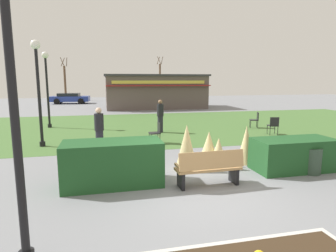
# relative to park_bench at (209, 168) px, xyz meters

# --- Properties ---
(ground_plane) EXTENTS (80.00, 80.00, 0.00)m
(ground_plane) POSITION_rel_park_bench_xyz_m (-0.39, -0.33, -0.48)
(ground_plane) COLOR slate
(lawn_patch) EXTENTS (36.00, 12.00, 0.01)m
(lawn_patch) POSITION_rel_park_bench_xyz_m (-0.39, 10.01, -0.48)
(lawn_patch) COLOR #446B33
(lawn_patch) RESTS_ON ground_plane
(park_bench) EXTENTS (1.72, 0.59, 0.95)m
(park_bench) POSITION_rel_park_bench_xyz_m (0.00, 0.00, 0.00)
(park_bench) COLOR tan
(park_bench) RESTS_ON ground_plane
(hedge_left) EXTENTS (2.50, 1.10, 1.15)m
(hedge_left) POSITION_rel_park_bench_xyz_m (-2.37, 0.65, 0.09)
(hedge_left) COLOR #1E4C23
(hedge_left) RESTS_ON ground_plane
(hedge_right) EXTENTS (2.41, 1.10, 0.96)m
(hedge_right) POSITION_rel_park_bench_xyz_m (2.95, 0.70, -0.00)
(hedge_right) COLOR #1E4C23
(hedge_right) RESTS_ON ground_plane
(ornamental_grass_behind_left) EXTENTS (0.55, 0.55, 1.25)m
(ornamental_grass_behind_left) POSITION_rel_park_bench_xyz_m (1.90, 1.66, 0.14)
(ornamental_grass_behind_left) COLOR #D1BC7F
(ornamental_grass_behind_left) RESTS_ON ground_plane
(ornamental_grass_behind_right) EXTENTS (0.71, 0.71, 1.09)m
(ornamental_grass_behind_right) POSITION_rel_park_bench_xyz_m (0.65, 1.73, 0.06)
(ornamental_grass_behind_right) COLOR #D1BC7F
(ornamental_grass_behind_right) RESTS_ON ground_plane
(ornamental_grass_behind_center) EXTENTS (0.65, 0.65, 0.95)m
(ornamental_grass_behind_center) POSITION_rel_park_bench_xyz_m (0.81, 1.33, -0.00)
(ornamental_grass_behind_center) COLOR #D1BC7F
(ornamental_grass_behind_center) RESTS_ON ground_plane
(ornamental_grass_behind_far) EXTENTS (0.69, 0.69, 1.39)m
(ornamental_grass_behind_far) POSITION_rel_park_bench_xyz_m (-0.18, 1.41, 0.21)
(ornamental_grass_behind_far) COLOR #D1BC7F
(ornamental_grass_behind_far) RESTS_ON ground_plane
(lamppost_near) EXTENTS (0.36, 0.36, 4.22)m
(lamppost_near) POSITION_rel_park_bench_xyz_m (-3.75, -2.33, 2.17)
(lamppost_near) COLOR black
(lamppost_near) RESTS_ON ground_plane
(lamppost_mid) EXTENTS (0.36, 0.36, 4.22)m
(lamppost_mid) POSITION_rel_park_bench_xyz_m (-5.03, 5.70, 2.17)
(lamppost_mid) COLOR black
(lamppost_mid) RESTS_ON ground_plane
(lamppost_far) EXTENTS (0.36, 0.36, 4.22)m
(lamppost_far) POSITION_rel_park_bench_xyz_m (-5.57, 10.61, 2.17)
(lamppost_far) COLOR black
(lamppost_far) RESTS_ON ground_plane
(trash_bin) EXTENTS (0.52, 0.52, 0.76)m
(trash_bin) POSITION_rel_park_bench_xyz_m (3.25, 0.29, -0.10)
(trash_bin) COLOR #2D4233
(trash_bin) RESTS_ON ground_plane
(food_kiosk) EXTENTS (9.61, 5.10, 3.20)m
(food_kiosk) POSITION_rel_park_bench_xyz_m (2.41, 20.83, 1.13)
(food_kiosk) COLOR #594C47
(food_kiosk) RESTS_ON ground_plane
(cafe_chair_west) EXTENTS (0.46, 0.46, 0.89)m
(cafe_chair_west) POSITION_rel_park_bench_xyz_m (-0.37, 5.22, 0.05)
(cafe_chair_west) COLOR black
(cafe_chair_west) RESTS_ON ground_plane
(cafe_chair_east) EXTENTS (0.52, 0.52, 0.89)m
(cafe_chair_east) POSITION_rel_park_bench_xyz_m (5.59, 5.81, 0.05)
(cafe_chair_east) COLOR black
(cafe_chair_east) RESTS_ON ground_plane
(cafe_chair_center) EXTENTS (0.57, 0.57, 0.89)m
(cafe_chair_center) POSITION_rel_park_bench_xyz_m (5.80, 7.87, 0.05)
(cafe_chair_center) COLOR black
(cafe_chair_center) RESTS_ON ground_plane
(person_strolling) EXTENTS (0.34, 0.34, 1.69)m
(person_strolling) POSITION_rel_park_bench_xyz_m (0.28, 7.69, 0.38)
(person_strolling) COLOR #23232D
(person_strolling) RESTS_ON ground_plane
(person_standing) EXTENTS (0.34, 0.34, 1.69)m
(person_standing) POSITION_rel_park_bench_xyz_m (-2.73, 4.10, 0.38)
(person_standing) COLOR #23232D
(person_standing) RESTS_ON ground_plane
(parked_car_west_slot) EXTENTS (4.36, 2.37, 1.20)m
(parked_car_west_slot) POSITION_rel_park_bench_xyz_m (-6.22, 27.94, 0.16)
(parked_car_west_slot) COLOR navy
(parked_car_west_slot) RESTS_ON ground_plane
(tree_left_bg) EXTENTS (0.91, 0.96, 6.07)m
(tree_left_bg) POSITION_rel_park_bench_xyz_m (5.80, 35.31, 2.19)
(tree_left_bg) COLOR brown
(tree_left_bg) RESTS_ON ground_plane
(tree_right_bg) EXTENTS (0.91, 0.96, 5.57)m
(tree_right_bg) POSITION_rel_park_bench_xyz_m (-7.33, 33.53, 1.94)
(tree_right_bg) COLOR brown
(tree_right_bg) RESTS_ON ground_plane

